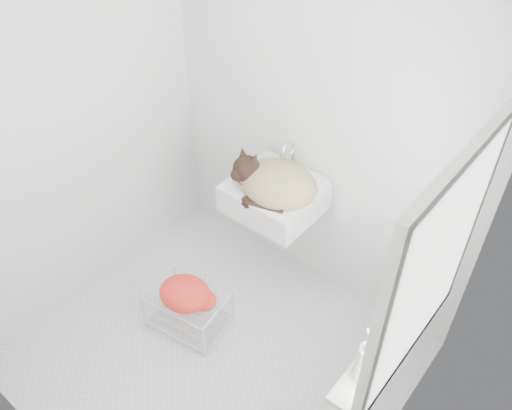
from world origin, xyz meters
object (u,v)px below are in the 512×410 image
Objects in this scene: bottle_a at (363,376)px; cat at (274,183)px; bottle_b at (384,348)px; bottle_c at (404,321)px; sink at (274,186)px; wire_rack at (188,308)px.

cat is at bearing 144.63° from bottle_a.
bottle_c is (0.00, 0.19, 0.00)m from bottle_b.
sink reaches higher than wire_rack.
bottle_c is at bearing 90.00° from bottle_b.
wire_rack is at bearing -108.73° from cat.
wire_rack is at bearing -105.04° from sink.
bottle_c is at bearing -20.95° from sink.
bottle_a reaches higher than bottle_b.
sink reaches higher than bottle_c.
bottle_b is (1.09, -0.60, -0.04)m from cat.
wire_rack is 2.50× the size of bottle_b.
cat is at bearing 73.68° from wire_rack.
sink is 1.36m from bottle_a.
bottle_a reaches higher than sink.
sink is 0.98m from wire_rack.
bottle_b is (1.11, -0.62, 0.00)m from sink.
wire_rack is at bearing 173.91° from bottle_a.
sink is 2.45× the size of bottle_a.
sink is at bearing 74.96° from wire_rack.
bottle_b is at bearing 1.94° from wire_rack.
wire_rack is (-0.19, -0.64, -0.74)m from cat.
bottle_c is at bearing 90.00° from bottle_a.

